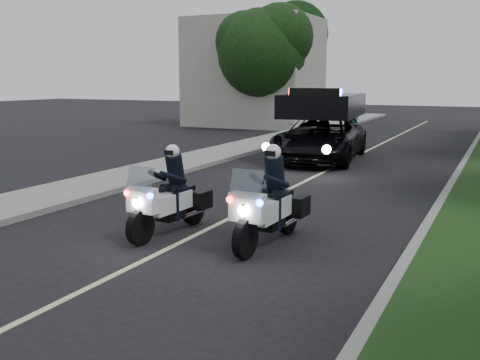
# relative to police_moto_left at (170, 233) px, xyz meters

# --- Properties ---
(ground) EXTENTS (120.00, 120.00, 0.00)m
(ground) POSITION_rel_police_moto_left_xyz_m (0.54, -1.18, 0.00)
(ground) COLOR black
(ground) RESTS_ON ground
(curb_right) EXTENTS (0.20, 60.00, 0.15)m
(curb_right) POSITION_rel_police_moto_left_xyz_m (4.64, 8.82, 0.07)
(curb_right) COLOR gray
(curb_right) RESTS_ON ground
(grass_verge) EXTENTS (1.20, 60.00, 0.16)m
(grass_verge) POSITION_rel_police_moto_left_xyz_m (5.34, 8.82, 0.08)
(grass_verge) COLOR #193814
(grass_verge) RESTS_ON ground
(curb_left) EXTENTS (0.20, 60.00, 0.15)m
(curb_left) POSITION_rel_police_moto_left_xyz_m (-3.56, 8.82, 0.07)
(curb_left) COLOR gray
(curb_left) RESTS_ON ground
(sidewalk_left) EXTENTS (2.00, 60.00, 0.16)m
(sidewalk_left) POSITION_rel_police_moto_left_xyz_m (-4.66, 8.82, 0.08)
(sidewalk_left) COLOR gray
(sidewalk_left) RESTS_ON ground
(building_far) EXTENTS (8.00, 6.00, 7.00)m
(building_far) POSITION_rel_police_moto_left_xyz_m (-9.46, 24.82, 3.50)
(building_far) COLOR #A8A396
(building_far) RESTS_ON ground
(lane_marking) EXTENTS (0.12, 50.00, 0.01)m
(lane_marking) POSITION_rel_police_moto_left_xyz_m (0.54, 8.82, 0.00)
(lane_marking) COLOR #BFB78C
(lane_marking) RESTS_ON ground
(police_moto_left) EXTENTS (0.88, 2.16, 1.80)m
(police_moto_left) POSITION_rel_police_moto_left_xyz_m (0.00, 0.00, 0.00)
(police_moto_left) COLOR silver
(police_moto_left) RESTS_ON ground
(police_moto_right) EXTENTS (0.87, 2.25, 1.89)m
(police_moto_right) POSITION_rel_police_moto_left_xyz_m (2.09, 0.19, 0.00)
(police_moto_right) COLOR silver
(police_moto_right) RESTS_ON ground
(police_suv) EXTENTS (3.43, 6.34, 2.95)m
(police_suv) POSITION_rel_police_moto_left_xyz_m (-0.43, 11.12, 0.00)
(police_suv) COLOR black
(police_suv) RESTS_ON ground
(bicycle) EXTENTS (0.78, 1.75, 0.88)m
(bicycle) POSITION_rel_police_moto_left_xyz_m (-1.59, 20.32, 0.00)
(bicycle) COLOR black
(bicycle) RESTS_ON ground
(cyclist) EXTENTS (0.62, 0.43, 1.67)m
(cyclist) POSITION_rel_police_moto_left_xyz_m (-1.59, 20.32, 0.00)
(cyclist) COLOR black
(cyclist) RESTS_ON ground
(tree_left_near) EXTENTS (6.36, 6.36, 9.00)m
(tree_left_near) POSITION_rel_police_moto_left_xyz_m (-7.91, 22.41, 0.00)
(tree_left_near) COLOR #183812
(tree_left_near) RESTS_ON ground
(tree_left_far) EXTENTS (7.18, 7.18, 9.94)m
(tree_left_far) POSITION_rel_police_moto_left_xyz_m (-8.95, 27.64, 0.00)
(tree_left_far) COLOR black
(tree_left_far) RESTS_ON ground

